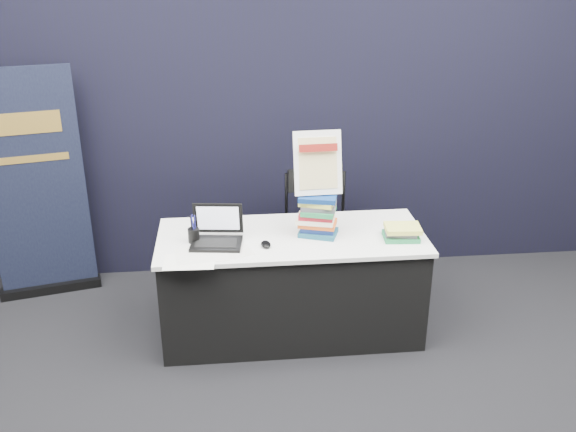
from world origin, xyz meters
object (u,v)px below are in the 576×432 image
at_px(laptop, 216,234).
at_px(book_stack_short, 401,232).
at_px(book_stack_tall, 318,215).
at_px(info_sign, 318,164).
at_px(stacking_chair, 318,232).
at_px(pullup_banner, 38,199).
at_px(display_table, 291,284).

xyz_separation_m(laptop, book_stack_short, (1.22, -0.06, -0.01)).
distance_m(book_stack_tall, book_stack_short, 0.57).
bearing_deg(info_sign, stacking_chair, 77.28).
height_order(book_stack_tall, info_sign, info_sign).
relative_size(laptop, book_stack_short, 1.49).
bearing_deg(book_stack_tall, laptop, -174.94).
relative_size(laptop, book_stack_tall, 1.22).
distance_m(book_stack_tall, info_sign, 0.35).
xyz_separation_m(book_stack_short, pullup_banner, (-2.56, 0.87, -0.01)).
bearing_deg(pullup_banner, book_stack_short, -31.86).
distance_m(laptop, pullup_banner, 1.56).
bearing_deg(stacking_chair, book_stack_short, -63.66).
distance_m(book_stack_short, pullup_banner, 2.70).
bearing_deg(info_sign, display_table, -174.17).
bearing_deg(laptop, book_stack_short, 4.24).
bearing_deg(info_sign, pullup_banner, 157.45).
xyz_separation_m(book_stack_tall, book_stack_short, (0.54, -0.12, -0.10)).
bearing_deg(book_stack_short, info_sign, 164.76).
height_order(pullup_banner, stacking_chair, pullup_banner).
bearing_deg(book_stack_tall, display_table, 178.61).
bearing_deg(stacking_chair, pullup_banner, 156.91).
xyz_separation_m(info_sign, pullup_banner, (-2.01, 0.72, -0.45)).
bearing_deg(pullup_banner, laptop, -44.38).
bearing_deg(book_stack_tall, info_sign, 90.00).
relative_size(display_table, book_stack_tall, 6.26).
xyz_separation_m(laptop, pullup_banner, (-1.34, 0.81, -0.02)).
height_order(display_table, pullup_banner, pullup_banner).
height_order(book_stack_tall, stacking_chair, book_stack_tall).
relative_size(laptop, stacking_chair, 0.34).
height_order(laptop, pullup_banner, pullup_banner).
bearing_deg(book_stack_tall, book_stack_short, -12.20).
bearing_deg(stacking_chair, laptop, -160.95).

